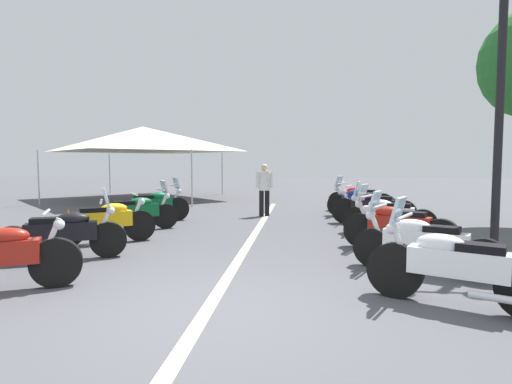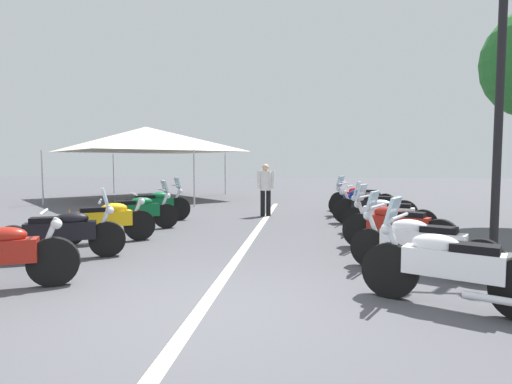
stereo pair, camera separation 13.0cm
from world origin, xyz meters
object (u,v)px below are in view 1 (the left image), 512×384
Objects in this scene: motorcycle_left_row_2 at (106,221)px; motorcycle_right_row_3 at (387,215)px; motorcycle_left_row_1 at (64,233)px; motorcycle_right_row_6 at (359,198)px; motorcycle_right_row_5 at (361,202)px; motorcycle_right_row_0 at (455,266)px; motorcycle_left_row_3 at (135,212)px; motorcycle_right_row_4 at (372,207)px; traffic_cone_0 at (69,223)px; motorcycle_left_row_4 at (153,205)px; street_lamp_twin_globe at (502,48)px; motorcycle_right_row_2 at (397,226)px; event_tent at (143,139)px; motorcycle_right_row_1 at (423,243)px; bystander_1 at (264,186)px.

motorcycle_left_row_2 is 0.88× the size of motorcycle_right_row_3.
motorcycle_left_row_1 reaches higher than motorcycle_right_row_6.
motorcycle_left_row_2 is at bearing 67.20° from motorcycle_right_row_5.
motorcycle_right_row_0 is at bearing -62.69° from motorcycle_left_row_2.
motorcycle_left_row_3 is (2.99, 0.00, 0.00)m from motorcycle_left_row_1.
motorcycle_left_row_3 is at bearing 33.04° from motorcycle_right_row_4.
motorcycle_left_row_1 is at bearing 56.22° from motorcycle_right_row_4.
motorcycle_left_row_3 reaches higher than motorcycle_right_row_6.
motorcycle_left_row_3 is 3.01× the size of traffic_cone_0.
motorcycle_right_row_3 is at bearing -47.16° from motorcycle_left_row_4.
street_lamp_twin_globe is (-3.34, -1.54, 3.11)m from motorcycle_right_row_4.
motorcycle_right_row_2 is at bearing -63.43° from motorcycle_right_row_0.
event_tent is (8.37, 3.01, 2.19)m from motorcycle_left_row_3.
motorcycle_right_row_3 is (4.67, -0.21, -0.01)m from motorcycle_right_row_0.
motorcycle_left_row_3 is at bearing -160.24° from event_tent.
motorcycle_left_row_3 is 0.28× the size of event_tent.
motorcycle_left_row_4 is at bearing -1.38° from motorcycle_right_row_2.
motorcycle_left_row_2 is 0.89× the size of motorcycle_right_row_5.
motorcycle_right_row_1 is at bearing -143.11° from event_tent.
motorcycle_left_row_1 reaches higher than motorcycle_right_row_4.
motorcycle_right_row_1 is at bearing -72.33° from motorcycle_left_row_4.
motorcycle_right_row_0 is 0.95× the size of motorcycle_right_row_5.
motorcycle_left_row_2 is at bearing -162.95° from event_tent.
motorcycle_left_row_3 is 0.94× the size of motorcycle_right_row_1.
motorcycle_right_row_3 is at bearing -65.69° from motorcycle_right_row_1.
motorcycle_right_row_4 is 0.40× the size of street_lamp_twin_globe.
motorcycle_right_row_1 is 14.66m from event_tent.
street_lamp_twin_globe is at bearing -35.47° from motorcycle_left_row_2.
motorcycle_right_row_0 is 0.94× the size of motorcycle_right_row_3.
motorcycle_left_row_3 is at bearing 10.74° from motorcycle_right_row_2.
motorcycle_left_row_1 is 0.29× the size of event_tent.
bystander_1 is (4.59, -2.80, 0.47)m from motorcycle_left_row_2.
event_tent reaches higher than motorcycle_right_row_6.
street_lamp_twin_globe is (-1.80, -1.48, 3.12)m from motorcycle_right_row_3.
motorcycle_left_row_2 is 0.26× the size of event_tent.
traffic_cone_0 is (-2.33, 1.08, -0.18)m from motorcycle_left_row_4.
bystander_1 is (-1.38, 3.02, 0.46)m from motorcycle_right_row_6.
motorcycle_right_row_6 is at bearing -64.33° from motorcycle_right_row_1.
street_lamp_twin_globe reaches higher than motorcycle_left_row_3.
motorcycle_left_row_2 is 5.40m from bystander_1.
motorcycle_right_row_5 is 5.90m from street_lamp_twin_globe.
motorcycle_right_row_2 is 0.94× the size of motorcycle_right_row_6.
motorcycle_right_row_5 is at bearing -60.91° from traffic_cone_0.
bystander_1 reaches higher than motorcycle_right_row_0.
motorcycle_right_row_0 is 1.18× the size of bystander_1.
motorcycle_right_row_2 is 5.55m from bystander_1.
motorcycle_right_row_6 is at bearing -63.92° from motorcycle_right_row_0.
motorcycle_left_row_4 is at bearing 43.13° from motorcycle_right_row_5.
motorcycle_right_row_4 is (1.54, -5.79, 0.01)m from motorcycle_left_row_3.
motorcycle_right_row_5 is 2.89m from bystander_1.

